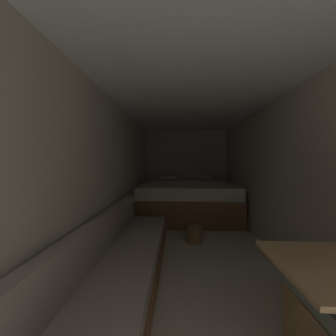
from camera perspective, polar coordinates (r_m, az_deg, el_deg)
The scene contains 8 objects.
ground_plane at distance 2.96m, azimuth 7.29°, elevation -23.70°, with size 7.55×7.55×0.00m, color beige.
wall_back at distance 5.46m, azimuth 5.01°, elevation -0.34°, with size 2.31×0.05×2.12m, color beige.
wall_left at distance 2.82m, azimuth -16.21°, elevation -2.61°, with size 0.05×5.55×2.12m, color beige.
wall_right at distance 2.99m, azimuth 29.59°, elevation -2.54°, with size 0.05×5.55×2.12m, color beige.
ceiling_slab at distance 2.80m, azimuth 7.50°, elevation 19.89°, with size 2.31×5.55×0.05m, color white.
bed at distance 4.61m, azimuth 5.45°, elevation -9.15°, with size 2.09×1.74×0.92m.
sofa_left at distance 2.25m, azimuth -13.98°, elevation -26.14°, with size 0.67×2.97×0.70m.
wicker_basket at distance 3.36m, azimuth 7.62°, elevation -18.23°, with size 0.25×0.25×0.24m.
Camera 1 is at (-0.22, -0.50, 1.28)m, focal length 21.23 mm.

